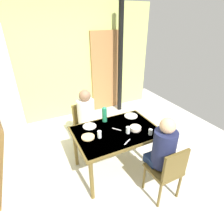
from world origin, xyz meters
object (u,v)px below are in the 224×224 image
Objects in this scene: person_far_diner at (86,114)px; water_bottle_green_near at (104,114)px; dining_table at (116,135)px; chair_far_diner at (85,124)px; person_near_diner at (163,147)px; chair_near_diner at (167,170)px; serving_bowl_center at (135,128)px.

person_far_diner is 2.78× the size of water_bottle_green_near.
person_far_diner is 0.39m from water_bottle_green_near.
chair_far_diner is (-0.24, 0.79, -0.17)m from dining_table.
water_bottle_green_near is (-0.39, 1.00, 0.10)m from person_near_diner.
person_far_diner reaches higher than chair_near_diner.
water_bottle_green_near reaches higher than chair_near_diner.
dining_table is 1.66× the size of person_near_diner.
person_near_diner is 1.07m from water_bottle_green_near.
serving_bowl_center reaches higher than dining_table.
chair_near_diner is at bearing -71.22° from water_bottle_green_near.
dining_table is 0.75m from person_near_diner.
chair_near_diner is 3.14× the size of water_bottle_green_near.
person_near_diner is 0.55m from serving_bowl_center.
person_near_diner reaches higher than chair_near_diner.
chair_near_diner is 1.26m from water_bottle_green_near.
person_near_diner and person_far_diner have the same top height.
chair_near_diner is at bearing 111.96° from person_far_diner.
chair_far_diner is at bearing 111.96° from person_near_diner.
chair_near_diner is 5.12× the size of serving_bowl_center.
person_far_diner is (-0.24, 0.66, 0.11)m from dining_table.
person_near_diner is at bearing 113.99° from person_far_diner.
chair_far_diner is 1.13× the size of person_near_diner.
water_bottle_green_near is at bearing 113.72° from chair_far_diner.
person_far_diner reaches higher than chair_far_diner.
dining_table is 1.47× the size of chair_far_diner.
person_near_diner is at bearing -82.71° from serving_bowl_center.
chair_far_diner is at bearing 110.23° from chair_near_diner.
chair_far_diner is at bearing 107.10° from dining_table.
dining_table is 0.31m from serving_bowl_center.
water_bottle_green_near is 1.63× the size of serving_bowl_center.
serving_bowl_center is at bearing 119.71° from chair_far_diner.
person_near_diner is 2.78× the size of water_bottle_green_near.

